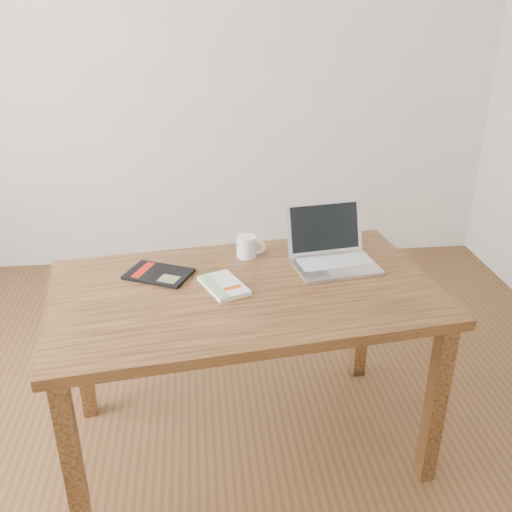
{
  "coord_description": "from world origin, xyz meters",
  "views": [
    {
      "loc": [
        0.01,
        -1.72,
        1.76
      ],
      "look_at": [
        0.22,
        0.2,
        0.85
      ],
      "focal_mm": 40.0,
      "sensor_mm": 36.0,
      "label": 1
    }
  ],
  "objects": [
    {
      "name": "laptop",
      "position": [
        0.54,
        0.31,
        0.8
      ],
      "size": [
        0.36,
        0.33,
        0.22
      ],
      "rotation": [
        0.0,
        0.0,
        0.14
      ],
      "color": "silver",
      "rests_on": "desk"
    },
    {
      "name": "coffee_mug",
      "position": [
        0.21,
        0.41,
        0.8
      ],
      "size": [
        0.12,
        0.08,
        0.09
      ],
      "rotation": [
        0.0,
        0.0,
        -0.24
      ],
      "color": "white",
      "rests_on": "desk"
    },
    {
      "name": "desk",
      "position": [
        0.17,
        0.14,
        0.66
      ],
      "size": [
        1.51,
        0.98,
        0.75
      ],
      "rotation": [
        0.0,
        0.0,
        0.13
      ],
      "color": "#533319",
      "rests_on": "ground"
    },
    {
      "name": "black_guidebook",
      "position": [
        -0.15,
        0.27,
        0.76
      ],
      "size": [
        0.29,
        0.25,
        0.01
      ],
      "rotation": [
        0.0,
        0.0,
        1.12
      ],
      "color": "black",
      "rests_on": "desk"
    },
    {
      "name": "white_guidebook",
      "position": [
        0.09,
        0.15,
        0.76
      ],
      "size": [
        0.2,
        0.24,
        0.02
      ],
      "rotation": [
        0.0,
        0.0,
        0.39
      ],
      "color": "silver",
      "rests_on": "desk"
    },
    {
      "name": "room",
      "position": [
        -0.07,
        0.0,
        1.36
      ],
      "size": [
        4.04,
        4.04,
        2.7
      ],
      "color": "brown",
      "rests_on": "ground"
    }
  ]
}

